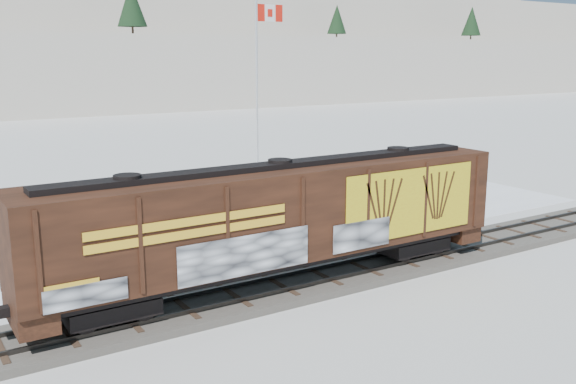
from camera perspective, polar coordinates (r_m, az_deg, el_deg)
ground at (r=27.21m, az=6.51°, el=-7.18°), size 500.00×500.00×0.00m
rail_track at (r=27.16m, az=6.52°, el=-6.89°), size 50.00×3.40×0.43m
parking_strip at (r=33.09m, az=-1.67°, el=-3.56°), size 40.00×8.00×0.03m
hopper_railcar at (r=24.12m, az=-0.68°, el=-2.15°), size 19.31×3.06×4.64m
flagpole at (r=39.67m, az=-2.61°, el=5.68°), size 2.30×0.90×12.09m
car_silver at (r=31.36m, az=-2.32°, el=-3.05°), size 4.35×1.92×1.46m
car_white at (r=30.64m, az=-3.91°, el=-3.44°), size 4.61×2.38×1.45m
car_dark at (r=37.10m, az=11.29°, el=-0.83°), size 5.34×2.37×1.52m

